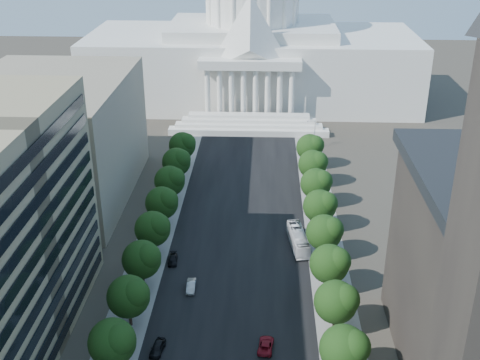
# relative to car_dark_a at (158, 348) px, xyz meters

# --- Properties ---
(road_asphalt) EXTENTS (30.00, 260.00, 0.01)m
(road_asphalt) POSITION_rel_car_dark_a_xyz_m (12.04, 48.73, -0.80)
(road_asphalt) COLOR black
(road_asphalt) RESTS_ON ground
(sidewalk_left) EXTENTS (8.00, 260.00, 0.02)m
(sidewalk_left) POSITION_rel_car_dark_a_xyz_m (-6.96, 48.73, -0.80)
(sidewalk_left) COLOR gray
(sidewalk_left) RESTS_ON ground
(sidewalk_right) EXTENTS (8.00, 260.00, 0.02)m
(sidewalk_right) POSITION_rel_car_dark_a_xyz_m (31.04, 48.73, -0.80)
(sidewalk_right) COLOR gray
(sidewalk_right) RESTS_ON ground
(capitol) EXTENTS (120.00, 56.00, 73.00)m
(capitol) POSITION_rel_car_dark_a_xyz_m (12.04, 143.62, 19.21)
(capitol) COLOR white
(capitol) RESTS_ON ground
(office_block_left_far) EXTENTS (38.00, 52.00, 30.00)m
(office_block_left_far) POSITION_rel_car_dark_a_xyz_m (-35.96, 58.73, 14.20)
(office_block_left_far) COLOR gray
(office_block_left_far) RESTS_ON ground
(tree_l_c) EXTENTS (7.79, 7.60, 9.97)m
(tree_l_c) POSITION_rel_car_dark_a_xyz_m (-5.62, -5.46, 5.65)
(tree_l_c) COLOR #33261C
(tree_l_c) RESTS_ON ground
(tree_l_d) EXTENTS (7.79, 7.60, 9.97)m
(tree_l_d) POSITION_rel_car_dark_a_xyz_m (-5.62, 6.54, 5.65)
(tree_l_d) COLOR #33261C
(tree_l_d) RESTS_ON ground
(tree_l_e) EXTENTS (7.79, 7.60, 9.97)m
(tree_l_e) POSITION_rel_car_dark_a_xyz_m (-5.62, 18.54, 5.65)
(tree_l_e) COLOR #33261C
(tree_l_e) RESTS_ON ground
(tree_l_f) EXTENTS (7.79, 7.60, 9.97)m
(tree_l_f) POSITION_rel_car_dark_a_xyz_m (-5.62, 30.54, 5.65)
(tree_l_f) COLOR #33261C
(tree_l_f) RESTS_ON ground
(tree_l_g) EXTENTS (7.79, 7.60, 9.97)m
(tree_l_g) POSITION_rel_car_dark_a_xyz_m (-5.62, 42.54, 5.65)
(tree_l_g) COLOR #33261C
(tree_l_g) RESTS_ON ground
(tree_l_h) EXTENTS (7.79, 7.60, 9.97)m
(tree_l_h) POSITION_rel_car_dark_a_xyz_m (-5.62, 54.54, 5.65)
(tree_l_h) COLOR #33261C
(tree_l_h) RESTS_ON ground
(tree_l_i) EXTENTS (7.79, 7.60, 9.97)m
(tree_l_i) POSITION_rel_car_dark_a_xyz_m (-5.62, 66.54, 5.65)
(tree_l_i) COLOR #33261C
(tree_l_i) RESTS_ON ground
(tree_l_j) EXTENTS (7.79, 7.60, 9.97)m
(tree_l_j) POSITION_rel_car_dark_a_xyz_m (-5.62, 78.54, 5.65)
(tree_l_j) COLOR #33261C
(tree_l_j) RESTS_ON ground
(tree_r_c) EXTENTS (7.79, 7.60, 9.97)m
(tree_r_c) POSITION_rel_car_dark_a_xyz_m (30.38, -5.46, 5.65)
(tree_r_c) COLOR #33261C
(tree_r_c) RESTS_ON ground
(tree_r_d) EXTENTS (7.79, 7.60, 9.97)m
(tree_r_d) POSITION_rel_car_dark_a_xyz_m (30.38, 6.54, 5.65)
(tree_r_d) COLOR #33261C
(tree_r_d) RESTS_ON ground
(tree_r_e) EXTENTS (7.79, 7.60, 9.97)m
(tree_r_e) POSITION_rel_car_dark_a_xyz_m (30.38, 18.54, 5.65)
(tree_r_e) COLOR #33261C
(tree_r_e) RESTS_ON ground
(tree_r_f) EXTENTS (7.79, 7.60, 9.97)m
(tree_r_f) POSITION_rel_car_dark_a_xyz_m (30.38, 30.54, 5.65)
(tree_r_f) COLOR #33261C
(tree_r_f) RESTS_ON ground
(tree_r_g) EXTENTS (7.79, 7.60, 9.97)m
(tree_r_g) POSITION_rel_car_dark_a_xyz_m (30.38, 42.54, 5.65)
(tree_r_g) COLOR #33261C
(tree_r_g) RESTS_ON ground
(tree_r_h) EXTENTS (7.79, 7.60, 9.97)m
(tree_r_h) POSITION_rel_car_dark_a_xyz_m (30.38, 54.54, 5.65)
(tree_r_h) COLOR #33261C
(tree_r_h) RESTS_ON ground
(tree_r_i) EXTENTS (7.79, 7.60, 9.97)m
(tree_r_i) POSITION_rel_car_dark_a_xyz_m (30.38, 66.54, 5.65)
(tree_r_i) COLOR #33261C
(tree_r_i) RESTS_ON ground
(tree_r_j) EXTENTS (7.79, 7.60, 9.97)m
(tree_r_j) POSITION_rel_car_dark_a_xyz_m (30.38, 78.54, 5.65)
(tree_r_j) COLOR #33261C
(tree_r_j) RESTS_ON ground
(streetlight_b) EXTENTS (2.61, 0.44, 9.00)m
(streetlight_b) POSITION_rel_car_dark_a_xyz_m (31.95, -6.27, 5.02)
(streetlight_b) COLOR gray
(streetlight_b) RESTS_ON ground
(streetlight_c) EXTENTS (2.61, 0.44, 9.00)m
(streetlight_c) POSITION_rel_car_dark_a_xyz_m (31.95, 18.73, 5.02)
(streetlight_c) COLOR gray
(streetlight_c) RESTS_ON ground
(streetlight_d) EXTENTS (2.61, 0.44, 9.00)m
(streetlight_d) POSITION_rel_car_dark_a_xyz_m (31.95, 43.73, 5.02)
(streetlight_d) COLOR gray
(streetlight_d) RESTS_ON ground
(streetlight_e) EXTENTS (2.61, 0.44, 9.00)m
(streetlight_e) POSITION_rel_car_dark_a_xyz_m (31.95, 68.73, 5.02)
(streetlight_e) COLOR gray
(streetlight_e) RESTS_ON ground
(streetlight_f) EXTENTS (2.61, 0.44, 9.00)m
(streetlight_f) POSITION_rel_car_dark_a_xyz_m (31.95, 93.73, 5.02)
(streetlight_f) COLOR gray
(streetlight_f) RESTS_ON ground
(car_dark_a) EXTENTS (2.52, 4.93, 1.61)m
(car_dark_a) POSITION_rel_car_dark_a_xyz_m (0.00, 0.00, 0.00)
(car_dark_a) COLOR black
(car_dark_a) RESTS_ON ground
(car_silver) EXTENTS (1.84, 4.79, 1.56)m
(car_silver) POSITION_rel_car_dark_a_xyz_m (3.52, 18.02, -0.02)
(car_silver) COLOR #A3A6AA
(car_silver) RESTS_ON ground
(car_red) EXTENTS (2.99, 5.50, 1.46)m
(car_red) POSITION_rel_car_dark_a_xyz_m (18.12, 1.47, -0.07)
(car_red) COLOR maroon
(car_red) RESTS_ON ground
(car_dark_b) EXTENTS (2.30, 4.81, 1.35)m
(car_dark_b) POSITION_rel_car_dark_a_xyz_m (-1.46, 27.58, -0.13)
(car_dark_b) COLOR black
(car_dark_b) RESTS_ON ground
(city_bus) EXTENTS (4.79, 13.24, 3.61)m
(city_bus) POSITION_rel_car_dark_a_xyz_m (25.03, 35.21, 1.00)
(city_bus) COLOR silver
(city_bus) RESTS_ON ground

